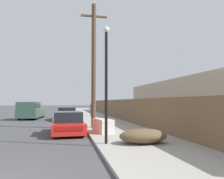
% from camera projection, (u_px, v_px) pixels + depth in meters
% --- Properties ---
extents(sidewalk_curb, '(4.20, 63.00, 0.12)m').
position_uv_depth(sidewalk_curb, '(93.00, 115.00, 28.04)').
color(sidewalk_curb, '#9E998E').
rests_on(sidewalk_curb, ground).
extents(discarded_fridge, '(1.03, 1.76, 0.77)m').
position_uv_depth(discarded_fridge, '(103.00, 126.00, 12.16)').
color(discarded_fridge, silver).
rests_on(discarded_fridge, sidewalk_curb).
extents(parked_sports_car_red, '(1.91, 4.14, 1.27)m').
position_uv_depth(parked_sports_car_red, '(68.00, 124.00, 12.41)').
color(parked_sports_car_red, red).
rests_on(parked_sports_car_red, ground).
extents(car_parked_mid, '(2.18, 4.75, 1.28)m').
position_uv_depth(car_parked_mid, '(66.00, 114.00, 21.73)').
color(car_parked_mid, black).
rests_on(car_parked_mid, ground).
extents(pickup_truck, '(2.36, 5.64, 1.81)m').
position_uv_depth(pickup_truck, '(31.00, 110.00, 23.12)').
color(pickup_truck, '#385647').
rests_on(pickup_truck, ground).
extents(utility_pole, '(1.80, 0.31, 8.42)m').
position_uv_depth(utility_pole, '(94.00, 63.00, 14.80)').
color(utility_pole, brown).
rests_on(utility_pole, sidewalk_curb).
extents(street_lamp, '(0.26, 0.26, 4.86)m').
position_uv_depth(street_lamp, '(106.00, 75.00, 9.05)').
color(street_lamp, black).
rests_on(street_lamp, sidewalk_curb).
extents(brush_pile, '(2.01, 1.28, 0.59)m').
position_uv_depth(brush_pile, '(143.00, 136.00, 8.96)').
color(brush_pile, brown).
rests_on(brush_pile, sidewalk_curb).
extents(wooden_fence, '(0.08, 43.98, 1.93)m').
position_uv_depth(wooden_fence, '(111.00, 108.00, 26.05)').
color(wooden_fence, brown).
rests_on(wooden_fence, sidewalk_curb).
extents(building_right_house, '(6.00, 17.76, 3.58)m').
position_uv_depth(building_right_house, '(200.00, 102.00, 18.06)').
color(building_right_house, beige).
rests_on(building_right_house, ground).
extents(pedestrian, '(0.34, 0.34, 1.62)m').
position_uv_depth(pedestrian, '(92.00, 109.00, 25.84)').
color(pedestrian, '#282D42').
rests_on(pedestrian, sidewalk_curb).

